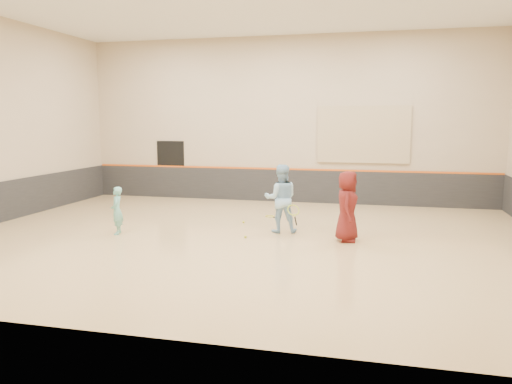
% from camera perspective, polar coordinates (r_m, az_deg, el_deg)
% --- Properties ---
extents(room, '(15.04, 12.04, 6.22)m').
position_cam_1_polar(room, '(12.67, -1.55, -1.72)').
color(room, tan).
rests_on(room, ground).
extents(wainscot_back, '(14.90, 0.04, 1.20)m').
position_cam_1_polar(wainscot_back, '(18.47, 3.27, 0.74)').
color(wainscot_back, '#232326').
rests_on(wainscot_back, floor).
extents(accent_stripe, '(14.90, 0.03, 0.06)m').
position_cam_1_polar(accent_stripe, '(18.39, 3.28, 2.65)').
color(accent_stripe, '#D85914').
rests_on(accent_stripe, wall_back).
extents(acoustic_panel, '(3.20, 0.08, 2.00)m').
position_cam_1_polar(acoustic_panel, '(18.01, 12.16, 6.44)').
color(acoustic_panel, tan).
rests_on(acoustic_panel, wall_back).
extents(doorway, '(1.10, 0.05, 2.20)m').
position_cam_1_polar(doorway, '(19.72, -9.70, 2.57)').
color(doorway, black).
rests_on(doorway, floor).
extents(girl, '(0.44, 0.54, 1.26)m').
position_cam_1_polar(girl, '(13.68, -15.61, -2.06)').
color(girl, '#6FC1B6').
rests_on(girl, floor).
extents(instructor, '(1.03, 0.88, 1.83)m').
position_cam_1_polar(instructor, '(13.38, 2.86, -0.75)').
color(instructor, '#9CCDF1').
rests_on(instructor, floor).
extents(young_man, '(0.57, 0.87, 1.76)m').
position_cam_1_polar(young_man, '(12.57, 10.38, -1.61)').
color(young_man, maroon).
rests_on(young_man, floor).
extents(held_racket, '(0.49, 0.49, 0.59)m').
position_cam_1_polar(held_racket, '(13.10, 4.29, -2.07)').
color(held_racket, '#C0DD30').
rests_on(held_racket, instructor).
extents(spare_racket, '(0.64, 0.64, 0.04)m').
position_cam_1_polar(spare_racket, '(15.65, 1.58, -2.76)').
color(spare_racket, gold).
rests_on(spare_racket, floor).
extents(ball_under_racket, '(0.07, 0.07, 0.07)m').
position_cam_1_polar(ball_under_racket, '(12.83, -1.22, -5.14)').
color(ball_under_racket, gold).
rests_on(ball_under_racket, floor).
extents(ball_in_hand, '(0.07, 0.07, 0.07)m').
position_cam_1_polar(ball_in_hand, '(12.46, 11.09, -0.71)').
color(ball_in_hand, '#AFCE2F').
rests_on(ball_in_hand, young_man).
extents(ball_beside_spare, '(0.07, 0.07, 0.07)m').
position_cam_1_polar(ball_beside_spare, '(14.68, -1.44, -3.44)').
color(ball_beside_spare, yellow).
rests_on(ball_beside_spare, floor).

